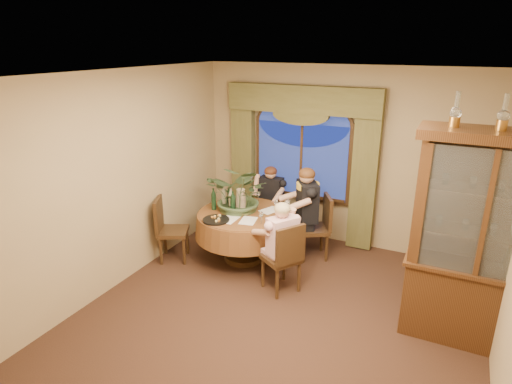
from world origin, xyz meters
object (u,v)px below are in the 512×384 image
at_px(stoneware_vase, 241,199).
at_px(person_scarf, 307,213).
at_px(wine_bottle_4, 214,199).
at_px(wine_bottle_3, 231,199).
at_px(chair_front_left, 173,230).
at_px(wine_bottle_1, 223,196).
at_px(chair_right, 281,256).
at_px(dining_table, 244,236).
at_px(oil_lamp_left, 456,109).
at_px(person_back, 271,201).
at_px(wine_bottle_0, 233,202).
at_px(olive_bowl, 244,214).
at_px(person_pink, 282,247).
at_px(chair_back_right, 314,227).
at_px(chair_back, 264,205).
at_px(china_cabinet, 479,243).
at_px(oil_lamp_center, 504,112).
at_px(centerpiece_plant, 241,170).
at_px(wine_bottle_2, 230,195).

bearing_deg(stoneware_vase, person_scarf, 24.10).
xyz_separation_m(person_scarf, wine_bottle_4, (-1.25, -0.59, 0.21)).
bearing_deg(wine_bottle_3, stoneware_vase, 32.79).
relative_size(chair_front_left, wine_bottle_1, 2.91).
bearing_deg(chair_right, wine_bottle_3, 94.89).
bearing_deg(person_scarf, dining_table, 90.00).
xyz_separation_m(oil_lamp_left, wine_bottle_3, (-2.84, 0.59, -1.58)).
xyz_separation_m(person_back, wine_bottle_0, (-0.15, -1.02, 0.31)).
height_order(oil_lamp_left, olive_bowl, oil_lamp_left).
bearing_deg(oil_lamp_left, wine_bottle_0, 169.91).
height_order(dining_table, wine_bottle_4, wine_bottle_4).
distance_m(dining_table, person_pink, 1.01).
height_order(oil_lamp_left, chair_front_left, oil_lamp_left).
relative_size(oil_lamp_left, person_back, 0.28).
height_order(stoneware_vase, wine_bottle_1, wine_bottle_1).
relative_size(chair_right, stoneware_vase, 3.07).
bearing_deg(chair_back_right, chair_back, 34.24).
distance_m(dining_table, chair_right, 0.99).
xyz_separation_m(chair_front_left, wine_bottle_3, (0.71, 0.49, 0.44)).
bearing_deg(chair_front_left, wine_bottle_1, 109.31).
distance_m(chair_back, person_scarf, 1.11).
relative_size(chair_back_right, person_back, 0.79).
height_order(oil_lamp_left, wine_bottle_3, oil_lamp_left).
height_order(china_cabinet, olive_bowl, china_cabinet).
height_order(china_cabinet, wine_bottle_1, china_cabinet).
bearing_deg(oil_lamp_center, wine_bottle_4, 172.04).
bearing_deg(centerpiece_plant, china_cabinet, -11.97).
distance_m(person_pink, wine_bottle_3, 1.23).
height_order(person_scarf, stoneware_vase, person_scarf).
bearing_deg(dining_table, chair_back_right, 30.21).
relative_size(chair_front_left, person_scarf, 0.68).
bearing_deg(wine_bottle_0, wine_bottle_3, 130.65).
height_order(person_back, olive_bowl, person_back).
xyz_separation_m(chair_back_right, wine_bottle_1, (-1.30, -0.43, 0.44)).
xyz_separation_m(chair_right, olive_bowl, (-0.77, 0.46, 0.29)).
height_order(wine_bottle_1, wine_bottle_3, same).
height_order(chair_right, wine_bottle_2, wine_bottle_2).
relative_size(person_back, olive_bowl, 8.42).
relative_size(dining_table, chair_right, 1.50).
distance_m(chair_front_left, wine_bottle_3, 0.97).
bearing_deg(wine_bottle_4, wine_bottle_2, 60.43).
bearing_deg(chair_front_left, oil_lamp_left, 62.04).
relative_size(person_scarf, wine_bottle_1, 4.25).
distance_m(chair_back_right, centerpiece_plant, 1.39).
xyz_separation_m(dining_table, oil_lamp_center, (3.02, -0.57, 2.12)).
bearing_deg(olive_bowl, chair_right, -30.76).
xyz_separation_m(china_cabinet, chair_right, (-2.20, 0.03, -0.68)).
bearing_deg(olive_bowl, chair_back_right, 35.16).
relative_size(chair_front_left, person_pink, 0.79).
height_order(wine_bottle_2, wine_bottle_4, same).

